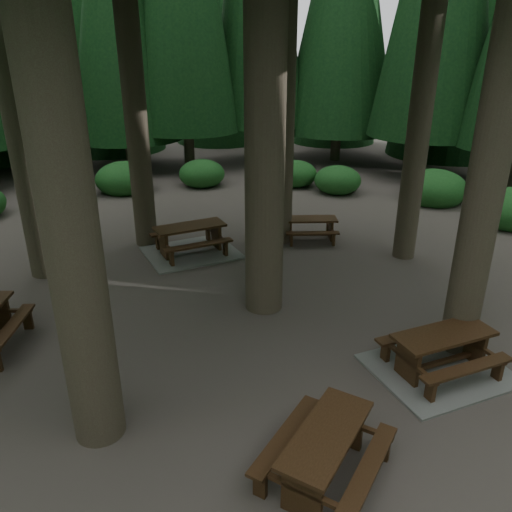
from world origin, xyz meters
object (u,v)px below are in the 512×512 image
object	(u,v)px
picnic_table_a	(440,358)
picnic_table_d	(310,225)
picnic_table_e	(326,447)
picnic_table_c	(191,244)

from	to	relation	value
picnic_table_a	picnic_table_d	xyz separation A→B (m)	(0.19, 7.02, 0.18)
picnic_table_a	picnic_table_e	xyz separation A→B (m)	(-3.01, -1.71, 0.24)
picnic_table_a	picnic_table_c	distance (m)	7.73
picnic_table_a	picnic_table_c	bearing A→B (deg)	110.34
picnic_table_d	picnic_table_c	bearing A→B (deg)	-164.01
picnic_table_c	picnic_table_d	distance (m)	3.74
picnic_table_c	picnic_table_e	distance (m)	8.60
picnic_table_e	picnic_table_a	bearing A→B (deg)	-14.34
picnic_table_a	picnic_table_e	size ratio (longest dim) A/B	1.12
picnic_table_c	picnic_table_d	world-z (taller)	picnic_table_c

